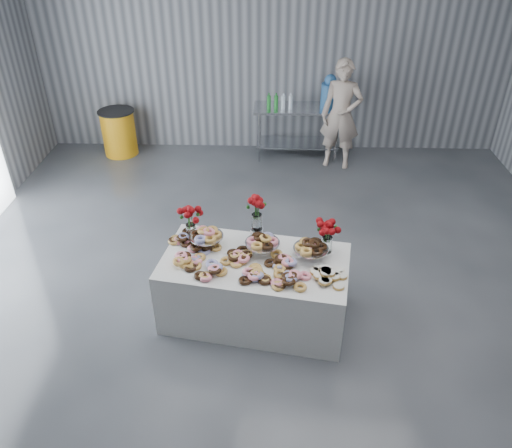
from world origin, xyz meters
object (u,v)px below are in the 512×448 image
Objects in this scene: display_table at (255,288)px; trash_barrel at (119,132)px; water_jug at (329,93)px; person at (341,115)px; prep_table at (298,123)px.

trash_barrel reaches higher than display_table.
display_table is 3.43× the size of water_jug.
person is at bearing -61.76° from water_jug.
display_table is 4.78m from trash_barrel.
display_table is at bearing -95.47° from person.
prep_table reaches higher than display_table.
prep_table is 1.88× the size of trash_barrel.
display_table is at bearing -105.13° from water_jug.
display_table is 4.28m from water_jug.
prep_table is (0.60, 4.06, 0.24)m from display_table.
display_table is at bearing -58.17° from trash_barrel.
prep_table is at bearing 81.62° from display_table.
person is at bearing -5.02° from trash_barrel.
display_table is 1.27× the size of prep_table.
prep_table is 0.73m from water_jug.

